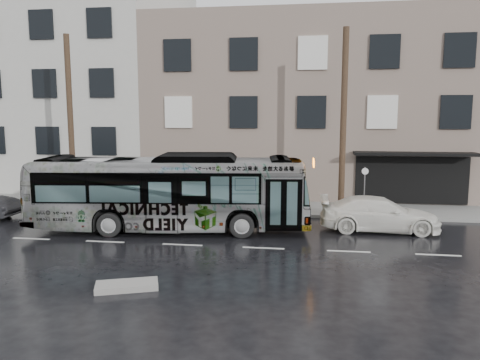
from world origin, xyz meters
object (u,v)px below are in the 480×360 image
object	(u,v)px
sign_post	(364,191)
bus	(170,192)
utility_pole_rear	(71,123)
utility_pole_front	(343,123)
white_sedan	(379,214)

from	to	relation	value
sign_post	bus	xyz separation A→B (m)	(-8.74, -3.56, 0.34)
utility_pole_rear	sign_post	world-z (taller)	utility_pole_rear
utility_pole_front	bus	xyz separation A→B (m)	(-7.64, -3.56, -2.96)
sign_post	bus	size ratio (longest dim) A/B	0.20
sign_post	utility_pole_rear	bearing A→B (deg)	180.00
bus	sign_post	bearing A→B (deg)	-74.35
white_sedan	sign_post	bearing A→B (deg)	9.59
utility_pole_rear	white_sedan	xyz separation A→B (m)	(15.48, -2.37, -3.90)
white_sedan	bus	bearing A→B (deg)	97.84
utility_pole_front	sign_post	distance (m)	3.48
utility_pole_front	utility_pole_rear	distance (m)	14.00
utility_pole_front	utility_pole_rear	world-z (taller)	same
utility_pole_front	white_sedan	world-z (taller)	utility_pole_front
utility_pole_rear	sign_post	size ratio (longest dim) A/B	3.75
sign_post	white_sedan	bearing A→B (deg)	-80.80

